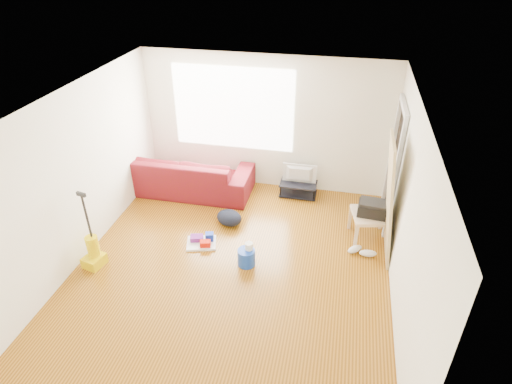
% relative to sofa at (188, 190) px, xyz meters
% --- Properties ---
extents(room, '(4.51, 5.01, 2.51)m').
position_rel_sofa_xyz_m(room, '(1.47, -1.80, 1.25)').
color(room, '#613608').
rests_on(room, ground).
extents(sofa, '(2.45, 0.96, 0.72)m').
position_rel_sofa_xyz_m(sofa, '(0.00, 0.00, 0.00)').
color(sofa, '#5D1410').
rests_on(sofa, ground).
extents(tv_stand, '(0.68, 0.39, 0.25)m').
position_rel_sofa_xyz_m(tv_stand, '(2.08, 0.27, 0.13)').
color(tv_stand, black).
rests_on(tv_stand, ground).
extents(tv, '(0.62, 0.08, 0.36)m').
position_rel_sofa_xyz_m(tv, '(2.08, 0.27, 0.43)').
color(tv, black).
rests_on(tv, tv_stand).
extents(side_table, '(0.67, 0.67, 0.46)m').
position_rel_sofa_xyz_m(side_table, '(3.35, -0.80, 0.39)').
color(side_table, tan).
rests_on(side_table, ground).
extents(printer, '(0.46, 0.37, 0.23)m').
position_rel_sofa_xyz_m(printer, '(3.35, -0.80, 0.57)').
color(printer, black).
rests_on(printer, side_table).
extents(bucket, '(0.30, 0.30, 0.26)m').
position_rel_sofa_xyz_m(bucket, '(1.59, -1.84, 0.00)').
color(bucket, '#133DB5').
rests_on(bucket, ground).
extents(toilet_paper, '(0.12, 0.12, 0.11)m').
position_rel_sofa_xyz_m(toilet_paper, '(1.62, -1.80, 0.18)').
color(toilet_paper, white).
rests_on(toilet_paper, bucket).
extents(cleaning_tray, '(0.53, 0.47, 0.16)m').
position_rel_sofa_xyz_m(cleaning_tray, '(0.80, -1.51, 0.05)').
color(cleaning_tray, white).
rests_on(cleaning_tray, ground).
extents(backpack, '(0.54, 0.49, 0.24)m').
position_rel_sofa_xyz_m(backpack, '(1.07, -0.90, 0.00)').
color(backpack, black).
rests_on(backpack, ground).
extents(sneakers, '(0.47, 0.26, 0.11)m').
position_rel_sofa_xyz_m(sneakers, '(3.25, -1.24, 0.05)').
color(sneakers, silver).
rests_on(sneakers, ground).
extents(vacuum, '(0.31, 0.34, 1.22)m').
position_rel_sofa_xyz_m(vacuum, '(-0.60, -2.30, 0.22)').
color(vacuum, '#E1C400').
rests_on(vacuum, ground).
extents(door_panel, '(0.24, 0.76, 1.90)m').
position_rel_sofa_xyz_m(door_panel, '(3.53, -1.16, 0.00)').
color(door_panel, tan).
rests_on(door_panel, ground).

